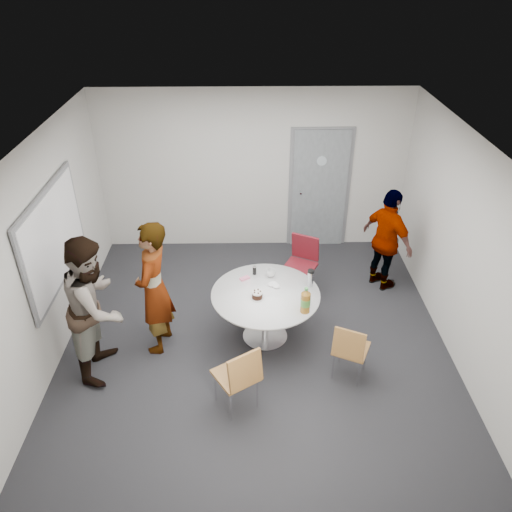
{
  "coord_description": "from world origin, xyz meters",
  "views": [
    {
      "loc": [
        -0.09,
        -5.12,
        4.49
      ],
      "look_at": [
        0.01,
        0.25,
        1.13
      ],
      "focal_mm": 35.0,
      "sensor_mm": 36.0,
      "label": 1
    }
  ],
  "objects_px": {
    "door": "(319,190)",
    "person_left": "(96,306)",
    "person_right": "(387,241)",
    "person_main": "(154,289)",
    "chair_near_right": "(350,348)",
    "table": "(269,300)",
    "chair_far": "(302,259)",
    "whiteboard": "(54,238)",
    "chair_near_left": "(240,374)"
  },
  "relations": [
    {
      "from": "whiteboard",
      "to": "chair_far",
      "type": "distance_m",
      "value": 3.4
    },
    {
      "from": "whiteboard",
      "to": "table",
      "type": "relative_size",
      "value": 1.37
    },
    {
      "from": "chair_far",
      "to": "person_left",
      "type": "relative_size",
      "value": 0.5
    },
    {
      "from": "chair_near_right",
      "to": "person_right",
      "type": "distance_m",
      "value": 2.15
    },
    {
      "from": "chair_near_right",
      "to": "person_left",
      "type": "xyz_separation_m",
      "value": [
        -2.96,
        0.29,
        0.43
      ]
    },
    {
      "from": "person_left",
      "to": "whiteboard",
      "type": "bearing_deg",
      "value": 43.37
    },
    {
      "from": "chair_near_right",
      "to": "person_main",
      "type": "relative_size",
      "value": 0.45
    },
    {
      "from": "chair_far",
      "to": "door",
      "type": "bearing_deg",
      "value": -79.05
    },
    {
      "from": "door",
      "to": "person_left",
      "type": "xyz_separation_m",
      "value": [
        -2.97,
        -2.96,
        -0.11
      ]
    },
    {
      "from": "door",
      "to": "person_main",
      "type": "xyz_separation_m",
      "value": [
        -2.35,
        -2.6,
        -0.13
      ]
    },
    {
      "from": "table",
      "to": "person_left",
      "type": "height_order",
      "value": "person_left"
    },
    {
      "from": "person_left",
      "to": "chair_near_left",
      "type": "bearing_deg",
      "value": -111.34
    },
    {
      "from": "table",
      "to": "chair_near_right",
      "type": "distance_m",
      "value": 1.2
    },
    {
      "from": "person_main",
      "to": "person_right",
      "type": "relative_size",
      "value": 1.13
    },
    {
      "from": "door",
      "to": "chair_far",
      "type": "bearing_deg",
      "value": -105.8
    },
    {
      "from": "person_right",
      "to": "person_left",
      "type": "bearing_deg",
      "value": 82.4
    },
    {
      "from": "door",
      "to": "chair_near_right",
      "type": "distance_m",
      "value": 3.3
    },
    {
      "from": "chair_near_left",
      "to": "chair_near_right",
      "type": "bearing_deg",
      "value": -12.94
    },
    {
      "from": "table",
      "to": "person_right",
      "type": "bearing_deg",
      "value": 33.64
    },
    {
      "from": "door",
      "to": "chair_near_left",
      "type": "bearing_deg",
      "value": -109.24
    },
    {
      "from": "person_right",
      "to": "chair_near_right",
      "type": "bearing_deg",
      "value": 125.05
    },
    {
      "from": "door",
      "to": "whiteboard",
      "type": "xyz_separation_m",
      "value": [
        -3.56,
        -2.28,
        0.42
      ]
    },
    {
      "from": "whiteboard",
      "to": "person_right",
      "type": "xyz_separation_m",
      "value": [
        4.41,
        0.97,
        -0.65
      ]
    },
    {
      "from": "table",
      "to": "chair_far",
      "type": "distance_m",
      "value": 1.21
    },
    {
      "from": "table",
      "to": "person_right",
      "type": "xyz_separation_m",
      "value": [
        1.78,
        1.19,
        0.17
      ]
    },
    {
      "from": "door",
      "to": "whiteboard",
      "type": "height_order",
      "value": "door"
    },
    {
      "from": "table",
      "to": "chair_far",
      "type": "relative_size",
      "value": 1.52
    },
    {
      "from": "door",
      "to": "person_left",
      "type": "relative_size",
      "value": 1.16
    },
    {
      "from": "whiteboard",
      "to": "person_main",
      "type": "xyz_separation_m",
      "value": [
        1.21,
        -0.32,
        -0.55
      ]
    },
    {
      "from": "person_left",
      "to": "person_right",
      "type": "height_order",
      "value": "person_left"
    },
    {
      "from": "chair_near_left",
      "to": "table",
      "type": "bearing_deg",
      "value": 41.02
    },
    {
      "from": "door",
      "to": "table",
      "type": "bearing_deg",
      "value": -110.51
    },
    {
      "from": "chair_far",
      "to": "person_main",
      "type": "xyz_separation_m",
      "value": [
        -1.95,
        -1.18,
        0.34
      ]
    },
    {
      "from": "whiteboard",
      "to": "person_left",
      "type": "distance_m",
      "value": 1.05
    },
    {
      "from": "chair_near_left",
      "to": "person_left",
      "type": "relative_size",
      "value": 0.49
    },
    {
      "from": "chair_near_left",
      "to": "chair_near_right",
      "type": "xyz_separation_m",
      "value": [
        1.28,
        0.45,
        -0.05
      ]
    },
    {
      "from": "whiteboard",
      "to": "chair_near_left",
      "type": "xyz_separation_m",
      "value": [
        2.27,
        -1.42,
        -0.91
      ]
    },
    {
      "from": "chair_near_right",
      "to": "person_right",
      "type": "xyz_separation_m",
      "value": [
        0.86,
        1.94,
        0.31
      ]
    },
    {
      "from": "chair_far",
      "to": "person_left",
      "type": "bearing_deg",
      "value": 57.81
    },
    {
      "from": "chair_far",
      "to": "chair_near_left",
      "type": "bearing_deg",
      "value": 95.46
    },
    {
      "from": "chair_near_right",
      "to": "chair_far",
      "type": "height_order",
      "value": "chair_far"
    },
    {
      "from": "chair_near_left",
      "to": "person_right",
      "type": "relative_size",
      "value": 0.56
    },
    {
      "from": "door",
      "to": "chair_far",
      "type": "xyz_separation_m",
      "value": [
        -0.4,
        -1.42,
        -0.47
      ]
    },
    {
      "from": "chair_near_right",
      "to": "person_right",
      "type": "relative_size",
      "value": 0.51
    },
    {
      "from": "table",
      "to": "chair_near_left",
      "type": "relative_size",
      "value": 1.56
    },
    {
      "from": "chair_near_right",
      "to": "person_main",
      "type": "distance_m",
      "value": 2.46
    },
    {
      "from": "door",
      "to": "person_main",
      "type": "relative_size",
      "value": 1.18
    },
    {
      "from": "person_right",
      "to": "person_main",
      "type": "bearing_deg",
      "value": 80.93
    },
    {
      "from": "person_left",
      "to": "person_right",
      "type": "bearing_deg",
      "value": -64.07
    },
    {
      "from": "person_right",
      "to": "chair_far",
      "type": "bearing_deg",
      "value": 63.91
    }
  ]
}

